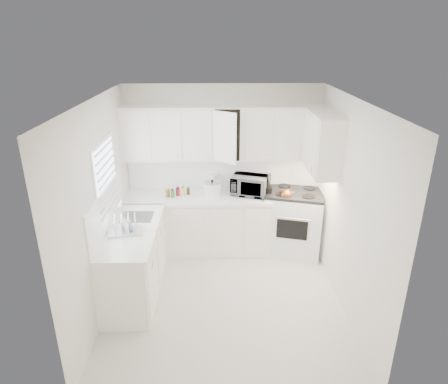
{
  "coord_description": "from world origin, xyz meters",
  "views": [
    {
      "loc": [
        -0.09,
        -4.36,
        3.28
      ],
      "look_at": [
        0.0,
        0.7,
        1.25
      ],
      "focal_mm": 31.81,
      "sensor_mm": 36.0,
      "label": 1
    }
  ],
  "objects_px": {
    "utensil_crock": "(268,185)",
    "tea_kettle": "(286,194)",
    "rice_cooker": "(212,188)",
    "dish_rack": "(124,224)",
    "microwave": "(250,183)",
    "stove": "(294,213)"
  },
  "relations": [
    {
      "from": "rice_cooker",
      "to": "utensil_crock",
      "type": "height_order",
      "value": "utensil_crock"
    },
    {
      "from": "stove",
      "to": "dish_rack",
      "type": "bearing_deg",
      "value": -139.19
    },
    {
      "from": "rice_cooker",
      "to": "utensil_crock",
      "type": "relative_size",
      "value": 0.66
    },
    {
      "from": "utensil_crock",
      "to": "dish_rack",
      "type": "xyz_separation_m",
      "value": [
        -1.94,
        -1.11,
        -0.08
      ]
    },
    {
      "from": "tea_kettle",
      "to": "stove",
      "type": "bearing_deg",
      "value": 48.25
    },
    {
      "from": "microwave",
      "to": "utensil_crock",
      "type": "bearing_deg",
      "value": -7.01
    },
    {
      "from": "rice_cooker",
      "to": "stove",
      "type": "bearing_deg",
      "value": -7.11
    },
    {
      "from": "tea_kettle",
      "to": "utensil_crock",
      "type": "relative_size",
      "value": 0.61
    },
    {
      "from": "stove",
      "to": "dish_rack",
      "type": "height_order",
      "value": "stove"
    },
    {
      "from": "utensil_crock",
      "to": "microwave",
      "type": "bearing_deg",
      "value": 155.21
    },
    {
      "from": "rice_cooker",
      "to": "dish_rack",
      "type": "xyz_separation_m",
      "value": [
        -1.09,
        -1.17,
        -0.02
      ]
    },
    {
      "from": "tea_kettle",
      "to": "rice_cooker",
      "type": "relative_size",
      "value": 0.92
    },
    {
      "from": "dish_rack",
      "to": "microwave",
      "type": "bearing_deg",
      "value": 24.76
    },
    {
      "from": "tea_kettle",
      "to": "microwave",
      "type": "height_order",
      "value": "microwave"
    },
    {
      "from": "utensil_crock",
      "to": "dish_rack",
      "type": "distance_m",
      "value": 2.23
    },
    {
      "from": "rice_cooker",
      "to": "utensil_crock",
      "type": "distance_m",
      "value": 0.86
    },
    {
      "from": "stove",
      "to": "dish_rack",
      "type": "xyz_separation_m",
      "value": [
        -2.37,
        -1.14,
        0.41
      ]
    },
    {
      "from": "utensil_crock",
      "to": "tea_kettle",
      "type": "bearing_deg",
      "value": -25.77
    },
    {
      "from": "tea_kettle",
      "to": "rice_cooker",
      "type": "distance_m",
      "value": 1.12
    },
    {
      "from": "stove",
      "to": "rice_cooker",
      "type": "bearing_deg",
      "value": -166.05
    },
    {
      "from": "tea_kettle",
      "to": "utensil_crock",
      "type": "height_order",
      "value": "utensil_crock"
    },
    {
      "from": "microwave",
      "to": "utensil_crock",
      "type": "distance_m",
      "value": 0.3
    }
  ]
}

